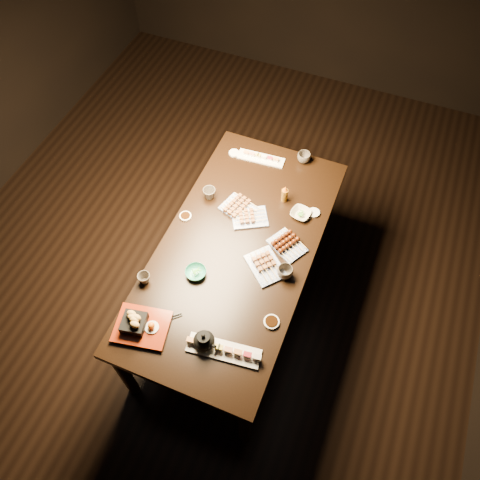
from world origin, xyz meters
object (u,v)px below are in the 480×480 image
(yakitori_plate_center, at_px, (240,207))
(teacup_far_right, at_px, (304,157))
(dining_table, at_px, (237,278))
(condiment_bottle, at_px, (285,194))
(teapot, at_px, (204,340))
(sushi_platter_far, at_px, (261,157))
(edamame_bowl_cream, at_px, (301,214))
(tempura_tray, at_px, (141,324))
(teacup_mid_right, at_px, (285,272))
(yakitori_plate_left, at_px, (250,216))
(teacup_far_left, at_px, (209,193))
(edamame_bowl_green, at_px, (196,273))
(yakitori_plate_right, at_px, (266,264))
(teacup_near_left, at_px, (144,278))
(sushi_platter_near, at_px, (224,349))

(yakitori_plate_center, bearing_deg, teacup_far_right, 83.10)
(dining_table, xyz_separation_m, condiment_bottle, (0.14, 0.46, 0.44))
(teapot, bearing_deg, sushi_platter_far, 109.54)
(edamame_bowl_cream, bearing_deg, tempura_tray, -118.23)
(teacup_mid_right, height_order, condiment_bottle, condiment_bottle)
(yakitori_plate_left, height_order, teacup_mid_right, teacup_mid_right)
(teacup_far_left, bearing_deg, edamame_bowl_green, -73.90)
(teacup_mid_right, height_order, teacup_far_right, teacup_mid_right)
(teacup_far_right, bearing_deg, yakitori_plate_left, -105.46)
(yakitori_plate_right, distance_m, tempura_tray, 0.78)
(teacup_far_right, bearing_deg, teacup_mid_right, -79.13)
(yakitori_plate_left, xyz_separation_m, tempura_tray, (-0.27, -0.90, 0.03))
(teapot, height_order, condiment_bottle, condiment_bottle)
(dining_table, height_order, teacup_mid_right, teacup_mid_right)
(teacup_near_left, xyz_separation_m, condiment_bottle, (0.55, 0.86, 0.03))
(teacup_far_left, relative_size, teapot, 0.61)
(sushi_platter_near, height_order, teacup_near_left, teacup_near_left)
(sushi_platter_near, relative_size, edamame_bowl_cream, 3.21)
(dining_table, xyz_separation_m, teacup_far_right, (0.15, 0.83, 0.41))
(yakitori_plate_center, distance_m, edamame_bowl_cream, 0.39)
(yakitori_plate_center, xyz_separation_m, edamame_bowl_cream, (0.37, 0.11, -0.01))
(edamame_bowl_cream, height_order, teacup_far_right, teacup_far_right)
(teacup_far_left, bearing_deg, teapot, -67.55)
(sushi_platter_near, xyz_separation_m, tempura_tray, (-0.46, -0.04, 0.03))
(teacup_far_left, bearing_deg, sushi_platter_near, -61.87)
(edamame_bowl_green, height_order, edamame_bowl_cream, edamame_bowl_green)
(dining_table, bearing_deg, teacup_far_right, 85.01)
(yakitori_plate_left, distance_m, teacup_far_right, 0.62)
(yakitori_plate_right, distance_m, teacup_far_left, 0.63)
(yakitori_plate_center, height_order, teacup_near_left, teacup_near_left)
(tempura_tray, bearing_deg, sushi_platter_near, -5.70)
(edamame_bowl_cream, relative_size, tempura_tray, 0.43)
(sushi_platter_near, height_order, condiment_bottle, condiment_bottle)
(teacup_far_right, xyz_separation_m, teapot, (-0.09, -1.45, 0.02))
(teacup_mid_right, distance_m, teacup_far_left, 0.74)
(sushi_platter_far, height_order, teacup_mid_right, teacup_mid_right)
(dining_table, distance_m, tempura_tray, 0.84)
(teacup_near_left, bearing_deg, yakitori_plate_center, 65.40)
(yakitori_plate_right, xyz_separation_m, edamame_bowl_green, (-0.36, -0.20, -0.01))
(sushi_platter_near, bearing_deg, teacup_far_left, 111.07)
(sushi_platter_near, relative_size, tempura_tray, 1.36)
(yakitori_plate_left, height_order, teacup_near_left, teacup_near_left)
(sushi_platter_near, distance_m, teacup_near_left, 0.62)
(dining_table, bearing_deg, yakitori_plate_right, -10.22)
(tempura_tray, bearing_deg, teacup_mid_right, 33.30)
(yakitori_plate_center, bearing_deg, sushi_platter_near, -55.95)
(yakitori_plate_right, xyz_separation_m, edamame_bowl_cream, (0.07, 0.44, -0.02))
(teacup_far_right, distance_m, teapot, 1.45)
(sushi_platter_near, relative_size, teacup_near_left, 5.41)
(yakitori_plate_center, relative_size, teapot, 1.67)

